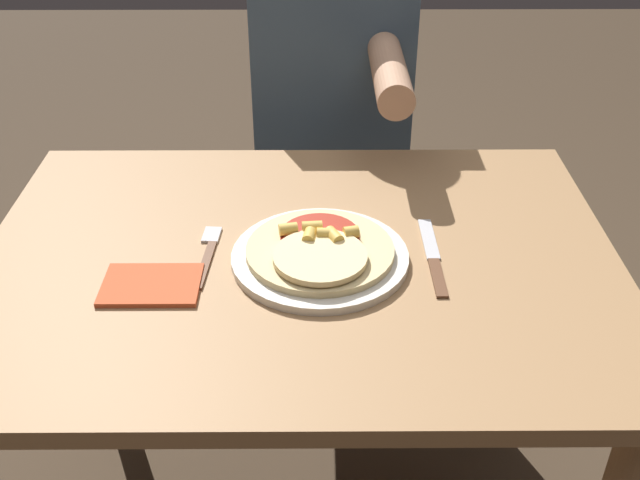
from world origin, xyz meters
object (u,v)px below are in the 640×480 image
at_px(plate, 320,257).
at_px(pizza, 320,250).
at_px(knife, 433,257).
at_px(person_diner, 333,114).
at_px(dining_table, 300,316).
at_px(fork, 208,252).

distance_m(plate, pizza, 0.02).
bearing_deg(pizza, plate, 89.01).
bearing_deg(knife, person_diner, 102.53).
xyz_separation_m(dining_table, knife, (0.22, -0.01, 0.13)).
bearing_deg(fork, plate, -7.02).
distance_m(dining_table, plate, 0.14).
bearing_deg(pizza, knife, 2.99).
height_order(pizza, fork, pizza).
bearing_deg(person_diner, pizza, -92.89).
bearing_deg(pizza, dining_table, 144.53).
distance_m(pizza, knife, 0.18).
bearing_deg(fork, pizza, -8.45).
xyz_separation_m(pizza, knife, (0.18, 0.01, -0.02)).
bearing_deg(plate, knife, 1.54).
bearing_deg(person_diner, knife, -77.47).
xyz_separation_m(plate, fork, (-0.18, 0.02, -0.00)).
height_order(fork, knife, same).
bearing_deg(dining_table, person_diner, 84.08).
height_order(dining_table, person_diner, person_diner).
relative_size(pizza, person_diner, 0.19).
bearing_deg(plate, fork, 172.98).
bearing_deg(dining_table, plate, -29.80).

